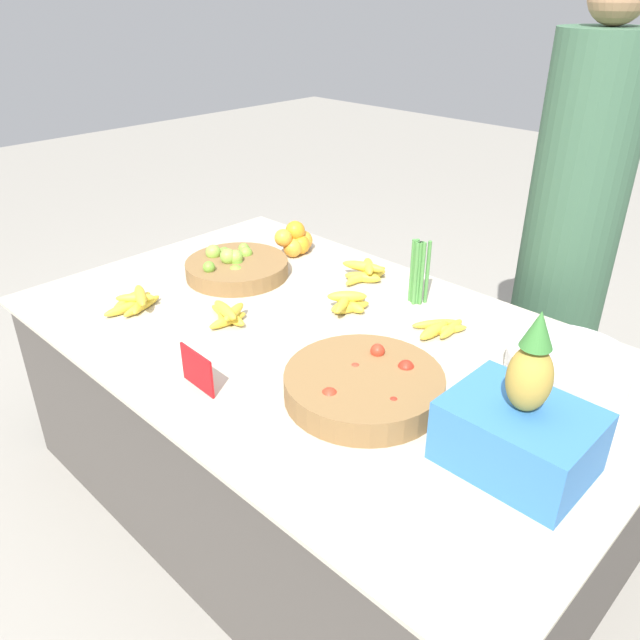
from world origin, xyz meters
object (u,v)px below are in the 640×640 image
lime_bowl (236,267)px  metal_bowl (567,366)px  produce_crate (520,428)px  tomato_basket (363,385)px  vendor_person (568,247)px  price_sign (197,370)px

lime_bowl → metal_bowl: (1.13, 0.18, 0.01)m
produce_crate → tomato_basket: bearing=-174.4°
lime_bowl → metal_bowl: size_ratio=1.15×
lime_bowl → vendor_person: bearing=43.4°
produce_crate → vendor_person: (-0.37, 1.00, 0.02)m
price_sign → tomato_basket: bearing=41.5°
metal_bowl → vendor_person: size_ratio=0.20×
tomato_basket → price_sign: size_ratio=2.98×
tomato_basket → metal_bowl: tomato_basket is taller
lime_bowl → vendor_person: (0.84, 0.79, 0.09)m
price_sign → produce_crate: (0.72, 0.30, 0.04)m
lime_bowl → vendor_person: size_ratio=0.23×
lime_bowl → tomato_basket: bearing=-16.9°
metal_bowl → vendor_person: (-0.30, 0.61, 0.08)m
price_sign → produce_crate: produce_crate is taller
produce_crate → price_sign: bearing=-157.2°
tomato_basket → metal_bowl: (0.33, 0.43, 0.01)m
tomato_basket → vendor_person: bearing=88.3°
metal_bowl → price_sign: price_sign is taller
metal_bowl → lime_bowl: bearing=-170.8°
metal_bowl → vendor_person: vendor_person is taller
lime_bowl → produce_crate: (1.20, -0.21, 0.06)m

